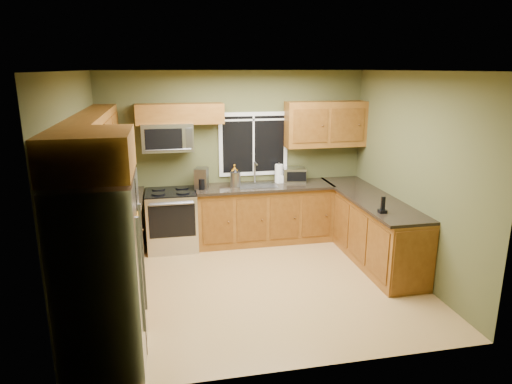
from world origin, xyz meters
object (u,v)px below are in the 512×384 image
object	(u,v)px
microwave	(168,137)
soap_bottle_b	(280,178)
soap_bottle_a	(235,174)
coffee_maker	(202,179)
refrigerator	(101,275)
cordless_phone	(383,208)
paper_towel_roll	(279,174)
toaster_oven	(294,175)
kettle	(235,179)
range	(172,220)

from	to	relation	value
microwave	soap_bottle_b	world-z (taller)	microwave
soap_bottle_a	coffee_maker	bearing A→B (deg)	-162.41
refrigerator	cordless_phone	bearing A→B (deg)	18.18
refrigerator	microwave	size ratio (longest dim) A/B	2.37
paper_towel_roll	cordless_phone	distance (m)	2.03
microwave	soap_bottle_a	size ratio (longest dim) A/B	2.45
toaster_oven	coffee_maker	distance (m)	1.52
refrigerator	soap_bottle_a	xyz separation A→B (m)	(1.71, 2.97, 0.19)
kettle	paper_towel_roll	world-z (taller)	paper_towel_roll
soap_bottle_a	cordless_phone	bearing A→B (deg)	-49.13
range	coffee_maker	xyz separation A→B (m)	(0.48, 0.03, 0.62)
toaster_oven	range	bearing A→B (deg)	-175.77
kettle	soap_bottle_a	world-z (taller)	soap_bottle_a
soap_bottle_a	soap_bottle_b	world-z (taller)	soap_bottle_a
refrigerator	microwave	xyz separation A→B (m)	(0.69, 2.91, 0.83)
range	kettle	size ratio (longest dim) A/B	3.25
kettle	cordless_phone	world-z (taller)	kettle
coffee_maker	kettle	xyz separation A→B (m)	(0.52, -0.02, -0.01)
refrigerator	coffee_maker	distance (m)	3.04
paper_towel_roll	soap_bottle_a	world-z (taller)	paper_towel_roll
refrigerator	kettle	distance (m)	3.25
toaster_oven	paper_towel_roll	size ratio (longest dim) A/B	1.22
cordless_phone	soap_bottle_a	bearing A→B (deg)	130.87
coffee_maker	soap_bottle_b	world-z (taller)	coffee_maker
refrigerator	toaster_oven	world-z (taller)	refrigerator
coffee_maker	kettle	bearing A→B (deg)	-2.73
microwave	toaster_oven	size ratio (longest dim) A/B	1.88
soap_bottle_a	soap_bottle_b	distance (m)	0.74
microwave	paper_towel_roll	world-z (taller)	microwave
microwave	soap_bottle_a	xyz separation A→B (m)	(1.02, 0.06, -0.63)
microwave	coffee_maker	bearing A→B (deg)	-12.71
microwave	coffee_maker	world-z (taller)	microwave
range	soap_bottle_a	xyz separation A→B (m)	(1.02, 0.20, 0.63)
toaster_oven	soap_bottle_b	xyz separation A→B (m)	(-0.24, -0.04, -0.02)
soap_bottle_a	soap_bottle_b	xyz separation A→B (m)	(0.73, -0.10, -0.07)
paper_towel_roll	soap_bottle_a	size ratio (longest dim) A/B	1.06
soap_bottle_a	toaster_oven	bearing A→B (deg)	-3.01
soap_bottle_b	kettle	bearing A→B (deg)	-172.42
soap_bottle_b	range	bearing A→B (deg)	-176.64
range	coffee_maker	bearing A→B (deg)	3.32
range	microwave	bearing A→B (deg)	90.02
range	toaster_oven	distance (m)	2.08
paper_towel_roll	cordless_phone	bearing A→B (deg)	-63.31
refrigerator	soap_bottle_a	distance (m)	3.43
refrigerator	toaster_oven	bearing A→B (deg)	47.42
microwave	kettle	world-z (taller)	microwave
cordless_phone	kettle	bearing A→B (deg)	134.33
refrigerator	range	world-z (taller)	refrigerator
soap_bottle_b	cordless_phone	size ratio (longest dim) A/B	0.84
microwave	kettle	bearing A→B (deg)	-7.58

